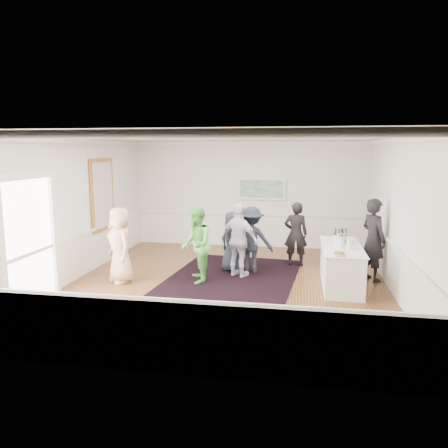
% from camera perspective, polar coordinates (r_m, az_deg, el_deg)
% --- Properties ---
extents(floor, '(8.00, 8.00, 0.00)m').
position_cam_1_polar(floor, '(9.74, 0.38, -7.88)').
color(floor, brown).
rests_on(floor, ground).
extents(ceiling, '(7.00, 8.00, 0.02)m').
position_cam_1_polar(ceiling, '(9.29, 0.40, 11.29)').
color(ceiling, white).
rests_on(ceiling, wall_back).
extents(wall_left, '(0.02, 8.00, 3.20)m').
position_cam_1_polar(wall_left, '(10.53, -18.76, 1.86)').
color(wall_left, white).
rests_on(wall_left, floor).
extents(wall_right, '(0.02, 8.00, 3.20)m').
position_cam_1_polar(wall_right, '(9.47, 21.78, 0.86)').
color(wall_right, white).
rests_on(wall_right, floor).
extents(wall_back, '(7.00, 0.02, 3.20)m').
position_cam_1_polar(wall_back, '(13.31, 3.22, 3.89)').
color(wall_back, white).
rests_on(wall_back, floor).
extents(wall_front, '(7.00, 0.02, 3.20)m').
position_cam_1_polar(wall_front, '(5.54, -6.44, -4.34)').
color(wall_front, white).
rests_on(wall_front, floor).
extents(wainscoting, '(7.00, 8.00, 1.00)m').
position_cam_1_polar(wainscoting, '(9.60, 0.38, -5.04)').
color(wainscoting, white).
rests_on(wainscoting, floor).
extents(mirror, '(0.05, 1.25, 1.85)m').
position_cam_1_polar(mirror, '(11.64, -15.56, 3.71)').
color(mirror, '#BB8137').
rests_on(mirror, wall_left).
extents(doorway, '(0.10, 1.78, 2.56)m').
position_cam_1_polar(doorway, '(8.93, -24.18, -0.99)').
color(doorway, white).
rests_on(doorway, wall_left).
extents(landscape_painting, '(1.44, 0.06, 0.66)m').
position_cam_1_polar(landscape_painting, '(13.20, 4.93, 4.60)').
color(landscape_painting, white).
rests_on(landscape_painting, wall_back).
extents(area_rug, '(3.18, 3.98, 0.02)m').
position_cam_1_polar(area_rug, '(10.32, 1.24, -6.83)').
color(area_rug, black).
rests_on(area_rug, floor).
extents(serving_table, '(0.84, 2.19, 0.89)m').
position_cam_1_polar(serving_table, '(9.87, 15.03, -5.29)').
color(serving_table, white).
rests_on(serving_table, floor).
extents(bartender, '(0.75, 0.82, 1.87)m').
position_cam_1_polar(bartender, '(10.40, 18.92, -1.95)').
color(bartender, black).
rests_on(bartender, floor).
extents(guest_tan, '(0.96, 0.97, 1.69)m').
position_cam_1_polar(guest_tan, '(9.97, -13.42, -2.70)').
color(guest_tan, tan).
rests_on(guest_tan, floor).
extents(guest_green, '(0.85, 0.97, 1.71)m').
position_cam_1_polar(guest_green, '(9.72, -3.65, -2.72)').
color(guest_green, '#58B849').
rests_on(guest_green, floor).
extents(guest_lilac, '(1.09, 0.83, 1.72)m').
position_cam_1_polar(guest_lilac, '(10.13, 2.01, -2.17)').
color(guest_lilac, silver).
rests_on(guest_lilac, floor).
extents(guest_dark_a, '(1.07, 0.65, 1.60)m').
position_cam_1_polar(guest_dark_a, '(10.53, 3.62, -2.06)').
color(guest_dark_a, black).
rests_on(guest_dark_a, floor).
extents(guest_dark_b, '(0.62, 0.42, 1.64)m').
position_cam_1_polar(guest_dark_b, '(11.28, 9.35, -1.28)').
color(guest_dark_b, black).
rests_on(guest_dark_b, floor).
extents(guest_navy, '(0.87, 0.79, 1.49)m').
position_cam_1_polar(guest_navy, '(10.58, 1.14, -2.30)').
color(guest_navy, black).
rests_on(guest_navy, floor).
extents(wine_bottles, '(0.30, 0.22, 0.31)m').
position_cam_1_polar(wine_bottles, '(10.21, 15.02, -1.36)').
color(wine_bottles, black).
rests_on(wine_bottles, serving_table).
extents(juice_pitchers, '(0.36, 0.40, 0.24)m').
position_cam_1_polar(juice_pitchers, '(9.55, 15.17, -2.33)').
color(juice_pitchers, '#60B641').
rests_on(juice_pitchers, serving_table).
extents(ice_bucket, '(0.26, 0.26, 0.25)m').
position_cam_1_polar(ice_bucket, '(9.91, 15.04, -1.92)').
color(ice_bucket, silver).
rests_on(ice_bucket, serving_table).
extents(nut_bowl, '(0.26, 0.26, 0.08)m').
position_cam_1_polar(nut_bowl, '(8.85, 14.83, -3.81)').
color(nut_bowl, white).
rests_on(nut_bowl, serving_table).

